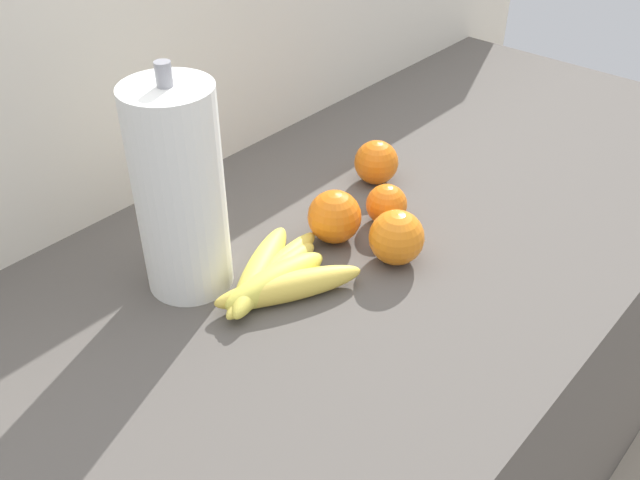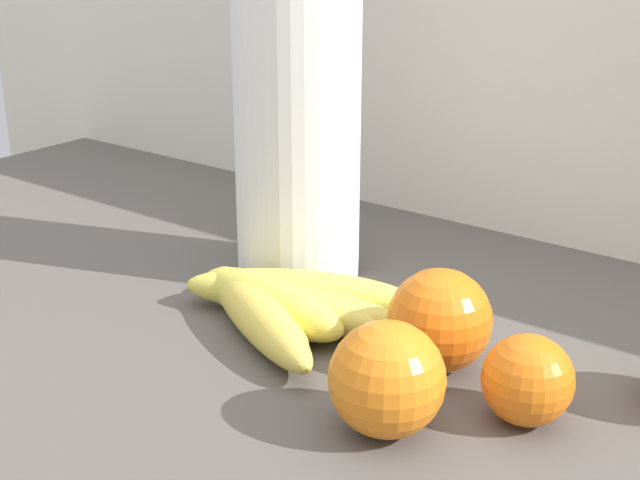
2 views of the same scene
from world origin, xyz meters
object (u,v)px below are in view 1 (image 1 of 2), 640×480
Objects in this scene: orange_center at (376,162)px; orange_back_left at (334,217)px; orange_far_right at (386,205)px; banana_bunch at (275,279)px; paper_towel_roll at (180,192)px; orange_back_right at (397,237)px.

orange_back_left is (-0.18, -0.06, 0.00)m from orange_center.
orange_far_right is at bearing -19.53° from orange_back_left.
banana_bunch is 0.33m from orange_center.
paper_towel_roll is (-0.06, 0.11, 0.13)m from banana_bunch.
orange_back_left is 0.25× the size of paper_towel_roll.
paper_towel_roll reaches higher than orange_center.
orange_far_right is 0.80× the size of orange_back_right.
orange_back_right is at bearing -39.79° from paper_towel_roll.
paper_towel_roll is at bearing 158.19° from orange_far_right.
orange_center is 0.22m from orange_back_right.
orange_back_right reaches higher than banana_bunch.
banana_bunch is at bearing -167.09° from orange_center.
orange_back_right is 0.10m from orange_back_left.
orange_back_right is (-0.07, -0.07, 0.01)m from orange_far_right.
orange_center is 0.23× the size of paper_towel_roll.
banana_bunch is at bearing 176.76° from orange_far_right.
paper_towel_roll reaches higher than banana_bunch.
orange_far_right is 0.10m from orange_back_right.
orange_far_right is at bearing -135.17° from orange_center.
orange_center reaches higher than orange_far_right.
orange_center is at bearing 44.83° from orange_far_right.
orange_center reaches higher than banana_bunch.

